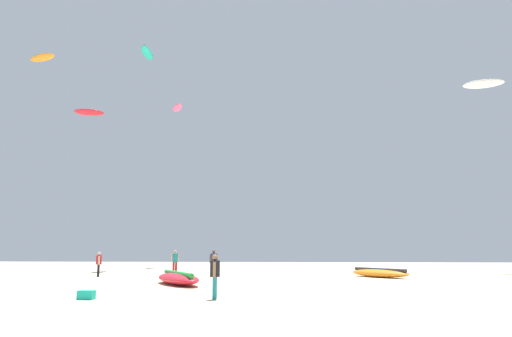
% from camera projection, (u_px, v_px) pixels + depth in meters
% --- Properties ---
extents(ground_plane, '(120.00, 120.00, 0.00)m').
position_uv_depth(ground_plane, '(192.00, 320.00, 12.31)').
color(ground_plane, beige).
extents(person_foreground, '(0.36, 0.52, 1.57)m').
position_uv_depth(person_foreground, '(215.00, 273.00, 17.57)').
color(person_foreground, teal).
rests_on(person_foreground, ground).
extents(person_midground, '(0.36, 0.49, 1.61)m').
position_uv_depth(person_midground, '(99.00, 262.00, 32.25)').
color(person_midground, black).
rests_on(person_midground, ground).
extents(person_left, '(0.55, 0.39, 1.75)m').
position_uv_depth(person_left, '(214.00, 261.00, 33.52)').
color(person_left, black).
rests_on(person_left, ground).
extents(person_right, '(0.51, 0.39, 1.73)m').
position_uv_depth(person_right, '(175.00, 260.00, 35.59)').
color(person_right, '#B21E23').
rests_on(person_right, ground).
extents(kite_grounded_near, '(3.94, 5.56, 0.65)m').
position_uv_depth(kite_grounded_near, '(178.00, 278.00, 24.84)').
color(kite_grounded_near, red).
rests_on(kite_grounded_near, ground).
extents(kite_grounded_far, '(3.94, 4.83, 0.62)m').
position_uv_depth(kite_grounded_far, '(380.00, 273.00, 31.44)').
color(kite_grounded_far, orange).
rests_on(kite_grounded_far, ground).
extents(cooler_box, '(0.56, 0.36, 0.32)m').
position_uv_depth(cooler_box, '(86.00, 295.00, 17.32)').
color(cooler_box, '#19B29E').
rests_on(cooler_box, ground).
extents(kite_aloft_0, '(3.31, 1.97, 0.80)m').
position_uv_depth(kite_aloft_0, '(89.00, 112.00, 54.51)').
color(kite_aloft_0, red).
extents(kite_aloft_1, '(1.43, 3.67, 0.47)m').
position_uv_depth(kite_aloft_1, '(147.00, 53.00, 49.89)').
color(kite_aloft_1, '#19B29E').
extents(kite_aloft_2, '(3.56, 1.89, 0.81)m').
position_uv_depth(kite_aloft_2, '(483.00, 84.00, 43.18)').
color(kite_aloft_2, white).
extents(kite_aloft_3, '(3.01, 1.86, 0.60)m').
position_uv_depth(kite_aloft_3, '(42.00, 58.00, 43.44)').
color(kite_aloft_3, orange).
extents(kite_aloft_4, '(2.18, 3.05, 0.67)m').
position_uv_depth(kite_aloft_4, '(177.00, 108.00, 55.24)').
color(kite_aloft_4, '#E5598C').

